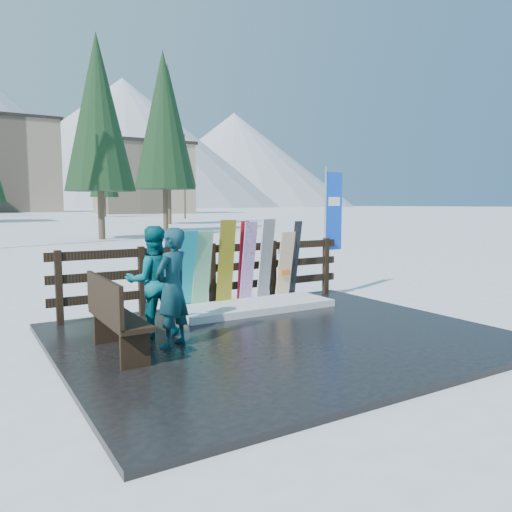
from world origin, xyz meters
TOP-DOWN VIEW (x-y plane):
  - ground at (0.00, 0.00)m, footprint 700.00×700.00m
  - deck at (0.00, 0.00)m, footprint 6.00×5.00m
  - fence at (0.00, 2.20)m, footprint 5.60×0.10m
  - snow_patch at (0.51, 1.60)m, footprint 2.83×1.00m
  - bench at (-2.32, 0.21)m, footprint 0.41×1.50m
  - snowboard_0 at (-0.61, 1.98)m, footprint 0.31×0.40m
  - snowboard_1 at (-0.30, 1.98)m, footprint 0.31×0.31m
  - snowboard_2 at (0.16, 1.98)m, footprint 0.30×0.25m
  - snowboard_3 at (0.62, 1.98)m, footprint 0.25×0.28m
  - snowboard_4 at (0.99, 1.98)m, footprint 0.26×0.28m
  - snowboard_5 at (1.43, 1.98)m, footprint 0.30×0.25m
  - ski_pair_a at (0.54, 2.05)m, footprint 0.16×0.20m
  - ski_pair_b at (1.70, 2.05)m, footprint 0.17×0.27m
  - rental_flag at (2.78, 2.25)m, footprint 0.45×0.04m
  - person_front at (-1.55, 0.21)m, footprint 0.68×0.61m
  - person_back at (-1.58, 0.88)m, footprint 0.82×0.67m
  - trees at (4.40, 48.10)m, footprint 42.22×68.73m

SIDE VIEW (x-z plane):
  - ground at x=0.00m, z-range 0.00..0.00m
  - deck at x=0.00m, z-range 0.00..0.08m
  - snow_patch at x=0.51m, z-range 0.08..0.20m
  - bench at x=-2.32m, z-range 0.11..1.08m
  - fence at x=0.00m, z-range 0.16..1.31m
  - snowboard_5 at x=1.43m, z-range 0.08..1.41m
  - snowboard_1 at x=-0.30m, z-range 0.08..1.48m
  - snowboard_0 at x=-0.61m, z-range 0.08..1.49m
  - ski_pair_b at x=1.70m, z-range 0.08..1.61m
  - snowboard_3 at x=0.62m, z-range 0.08..1.61m
  - ski_pair_a at x=0.54m, z-range 0.08..1.63m
  - person_back at x=-1.58m, z-range 0.08..1.63m
  - person_front at x=-1.55m, z-range 0.08..1.63m
  - snowboard_2 at x=0.16m, z-range 0.08..1.66m
  - snowboard_4 at x=0.99m, z-range 0.08..1.66m
  - rental_flag at x=2.78m, z-range 0.39..2.99m
  - trees at x=4.40m, z-range -1.08..13.34m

